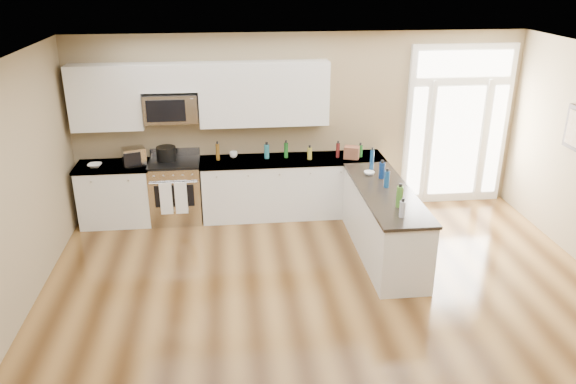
{
  "coord_description": "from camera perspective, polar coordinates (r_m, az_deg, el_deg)",
  "views": [
    {
      "loc": [
        -1.12,
        -4.48,
        3.73
      ],
      "look_at": [
        -0.41,
        2.0,
        1.07
      ],
      "focal_mm": 35.0,
      "sensor_mm": 36.0,
      "label": 1
    }
  ],
  "objects": [
    {
      "name": "upper_cabinet_right",
      "position": [
        8.52,
        -2.45,
        9.94
      ],
      "size": [
        1.94,
        0.33,
        0.95
      ],
      "primitive_type": "cube",
      "color": "silver",
      "rests_on": "room_shell"
    },
    {
      "name": "counter_bottles",
      "position": [
        8.0,
        5.47,
        2.55
      ],
      "size": [
        2.36,
        2.42,
        0.32
      ],
      "color": "#19591E",
      "rests_on": "back_cabinet_right"
    },
    {
      "name": "back_cabinet_right",
      "position": [
        8.86,
        0.45,
        0.37
      ],
      "size": [
        2.85,
        0.66,
        0.94
      ],
      "color": "silver",
      "rests_on": "ground"
    },
    {
      "name": "bowl_left",
      "position": [
        8.77,
        -19.03,
        2.57
      ],
      "size": [
        0.21,
        0.21,
        0.05
      ],
      "primitive_type": "imported",
      "rotation": [
        0.0,
        0.0,
        -0.02
      ],
      "color": "white",
      "rests_on": "back_cabinet_left"
    },
    {
      "name": "cup_counter",
      "position": [
        8.75,
        -5.55,
        3.81
      ],
      "size": [
        0.13,
        0.13,
        0.1
      ],
      "primitive_type": "imported",
      "rotation": [
        0.0,
        0.0,
        0.06
      ],
      "color": "white",
      "rests_on": "back_cabinet_right"
    },
    {
      "name": "upper_cabinet_short",
      "position": [
        8.49,
        -11.99,
        11.34
      ],
      "size": [
        0.82,
        0.33,
        0.4
      ],
      "primitive_type": "cube",
      "color": "silver",
      "rests_on": "room_shell"
    },
    {
      "name": "kitchen_range",
      "position": [
        8.83,
        -11.29,
        0.13
      ],
      "size": [
        0.77,
        0.68,
        1.08
      ],
      "color": "silver",
      "rests_on": "ground"
    },
    {
      "name": "toaster_oven",
      "position": [
        8.65,
        -15.38,
        3.5
      ],
      "size": [
        0.38,
        0.34,
        0.27
      ],
      "primitive_type": "cube",
      "rotation": [
        0.0,
        0.0,
        0.34
      ],
      "color": "silver",
      "rests_on": "back_cabinet_left"
    },
    {
      "name": "microwave",
      "position": [
        8.54,
        -11.79,
        8.39
      ],
      "size": [
        0.78,
        0.41,
        0.42
      ],
      "color": "silver",
      "rests_on": "room_shell"
    },
    {
      "name": "peninsula_cabinet",
      "position": [
        7.76,
        9.68,
        -3.29
      ],
      "size": [
        0.69,
        2.32,
        0.94
      ],
      "color": "silver",
      "rests_on": "ground"
    },
    {
      "name": "ground",
      "position": [
        5.93,
        6.35,
        -16.92
      ],
      "size": [
        8.0,
        8.0,
        0.0
      ],
      "primitive_type": "plane",
      "color": "#452B13"
    },
    {
      "name": "room_shell",
      "position": [
        5.04,
        7.16,
        -1.64
      ],
      "size": [
        8.0,
        8.0,
        8.0
      ],
      "color": "#94815E",
      "rests_on": "ground"
    },
    {
      "name": "bowl_peninsula",
      "position": [
        8.07,
        8.25,
        1.91
      ],
      "size": [
        0.17,
        0.17,
        0.05
      ],
      "primitive_type": "imported",
      "rotation": [
        0.0,
        0.0,
        0.14
      ],
      "color": "white",
      "rests_on": "peninsula_cabinet"
    },
    {
      "name": "upper_cabinet_left",
      "position": [
        8.68,
        -18.03,
        9.12
      ],
      "size": [
        1.04,
        0.33,
        0.95
      ],
      "primitive_type": "cube",
      "color": "silver",
      "rests_on": "room_shell"
    },
    {
      "name": "stockpot",
      "position": [
        8.73,
        -12.27,
        3.88
      ],
      "size": [
        0.35,
        0.35,
        0.23
      ],
      "primitive_type": "cylinder",
      "rotation": [
        0.0,
        0.0,
        0.2
      ],
      "color": "black",
      "rests_on": "kitchen_range"
    },
    {
      "name": "entry_door",
      "position": [
        9.51,
        16.79,
        6.45
      ],
      "size": [
        1.7,
        0.1,
        2.6
      ],
      "color": "white",
      "rests_on": "ground"
    },
    {
      "name": "cardboard_box",
      "position": [
        8.71,
        6.48,
        4.02
      ],
      "size": [
        0.27,
        0.23,
        0.19
      ],
      "primitive_type": "cube",
      "rotation": [
        0.0,
        0.0,
        -0.33
      ],
      "color": "brown",
      "rests_on": "back_cabinet_right"
    },
    {
      "name": "back_cabinet_left",
      "position": [
        8.98,
        -17.03,
        -0.35
      ],
      "size": [
        1.1,
        0.66,
        0.94
      ],
      "color": "silver",
      "rests_on": "ground"
    }
  ]
}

